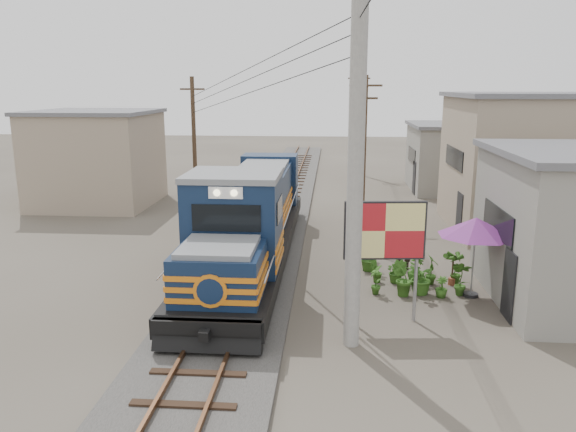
# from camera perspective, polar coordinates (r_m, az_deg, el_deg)

# --- Properties ---
(ground) EXTENTS (120.00, 120.00, 0.00)m
(ground) POSITION_cam_1_polar(r_m,az_deg,el_deg) (15.64, -6.85, -11.55)
(ground) COLOR #473F35
(ground) RESTS_ON ground
(ballast) EXTENTS (3.60, 70.00, 0.16)m
(ballast) POSITION_cam_1_polar(r_m,az_deg,el_deg) (24.94, -2.41, -1.81)
(ballast) COLOR #595651
(ballast) RESTS_ON ground
(track) EXTENTS (1.15, 70.00, 0.12)m
(track) POSITION_cam_1_polar(r_m,az_deg,el_deg) (24.90, -2.42, -1.41)
(track) COLOR #51331E
(track) RESTS_ON ground
(locomotive) EXTENTS (2.84, 15.44, 3.83)m
(locomotive) POSITION_cam_1_polar(r_m,az_deg,el_deg) (20.71, -3.77, -0.37)
(locomotive) COLOR black
(locomotive) RESTS_ON ground
(utility_pole_main) EXTENTS (0.40, 0.40, 10.00)m
(utility_pole_main) POSITION_cam_1_polar(r_m,az_deg,el_deg) (13.52, 6.94, 6.63)
(utility_pole_main) COLOR #9E9B93
(utility_pole_main) RESTS_ON ground
(wooden_pole_mid) EXTENTS (1.60, 0.24, 7.00)m
(wooden_pole_mid) POSITION_cam_1_polar(r_m,az_deg,el_deg) (28.11, 7.72, 7.24)
(wooden_pole_mid) COLOR #4C3826
(wooden_pole_mid) RESTS_ON ground
(wooden_pole_far) EXTENTS (1.60, 0.24, 7.50)m
(wooden_pole_far) POSITION_cam_1_polar(r_m,az_deg,el_deg) (42.04, 7.12, 9.53)
(wooden_pole_far) COLOR #4C3826
(wooden_pole_far) RESTS_ON ground
(wooden_pole_left) EXTENTS (1.60, 0.24, 7.00)m
(wooden_pole_left) POSITION_cam_1_polar(r_m,az_deg,el_deg) (33.01, -9.53, 8.04)
(wooden_pole_left) COLOR #4C3826
(wooden_pole_left) RESTS_ON ground
(power_lines) EXTENTS (9.65, 19.00, 3.30)m
(power_lines) POSITION_cam_1_polar(r_m,az_deg,el_deg) (22.65, -3.44, 15.79)
(power_lines) COLOR black
(power_lines) RESTS_ON ground
(shophouse_mid) EXTENTS (8.40, 7.35, 6.20)m
(shophouse_mid) POSITION_cam_1_polar(r_m,az_deg,el_deg) (27.84, 24.64, 4.93)
(shophouse_mid) COLOR gray
(shophouse_mid) RESTS_ON ground
(shophouse_back) EXTENTS (6.30, 6.30, 4.20)m
(shophouse_back) POSITION_cam_1_polar(r_m,az_deg,el_deg) (37.08, 17.10, 5.75)
(shophouse_back) COLOR gray
(shophouse_back) RESTS_ON ground
(shophouse_left) EXTENTS (6.30, 6.30, 5.20)m
(shophouse_left) POSITION_cam_1_polar(r_m,az_deg,el_deg) (32.82, -18.85, 5.62)
(shophouse_left) COLOR gray
(shophouse_left) RESTS_ON ground
(billboard) EXTENTS (2.24, 0.33, 3.46)m
(billboard) POSITION_cam_1_polar(r_m,az_deg,el_deg) (15.54, 9.80, -1.80)
(billboard) COLOR #99999E
(billboard) RESTS_ON ground
(market_umbrella) EXTENTS (3.01, 3.01, 2.56)m
(market_umbrella) POSITION_cam_1_polar(r_m,az_deg,el_deg) (18.18, 18.54, -1.10)
(market_umbrella) COLOR black
(market_umbrella) RESTS_ON ground
(vendor) EXTENTS (0.65, 0.44, 1.73)m
(vendor) POSITION_cam_1_polar(r_m,az_deg,el_deg) (20.60, 11.67, -3.05)
(vendor) COLOR black
(vendor) RESTS_ON ground
(plant_nursery) EXTENTS (3.64, 3.36, 1.14)m
(plant_nursery) POSITION_cam_1_polar(r_m,az_deg,el_deg) (18.99, 12.23, -5.61)
(plant_nursery) COLOR #2F5F1B
(plant_nursery) RESTS_ON ground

